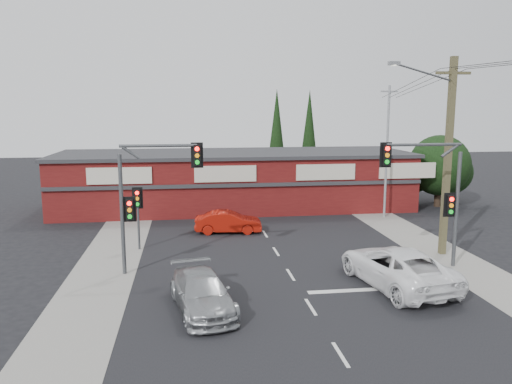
{
  "coord_description": "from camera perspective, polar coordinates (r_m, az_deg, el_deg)",
  "views": [
    {
      "loc": [
        -4.53,
        -20.52,
        7.5
      ],
      "look_at": [
        -1.28,
        3.0,
        3.49
      ],
      "focal_mm": 35.0,
      "sensor_mm": 36.0,
      "label": 1
    }
  ],
  "objects": [
    {
      "name": "pedestal_signal",
      "position": [
        27.14,
        -13.37,
        -1.5
      ],
      "size": [
        0.55,
        0.27,
        3.38
      ],
      "color": "#47494C",
      "rests_on": "ground"
    },
    {
      "name": "white_suv",
      "position": [
        22.25,
        15.76,
        -8.2
      ],
      "size": [
        3.79,
        6.48,
        1.69
      ],
      "primitive_type": "imported",
      "rotation": [
        0.0,
        0.0,
        3.31
      ],
      "color": "white",
      "rests_on": "ground"
    },
    {
      "name": "road_strip",
      "position": [
        26.98,
        2.13,
        -6.56
      ],
      "size": [
        14.0,
        70.0,
        0.01
      ],
      "primitive_type": "cube",
      "color": "black",
      "rests_on": "ground"
    },
    {
      "name": "tree_cluster",
      "position": [
        41.04,
        20.15,
        2.54
      ],
      "size": [
        5.9,
        5.1,
        5.5
      ],
      "color": "#2D2116",
      "rests_on": "ground"
    },
    {
      "name": "utility_pole",
      "position": [
        26.9,
        20.88,
        4.46
      ],
      "size": [
        4.38,
        0.59,
        10.0
      ],
      "color": "brown",
      "rests_on": "ground"
    },
    {
      "name": "verge_left",
      "position": [
        26.89,
        -16.15,
        -6.99
      ],
      "size": [
        3.0,
        70.0,
        0.02
      ],
      "primitive_type": "cube",
      "color": "gray",
      "rests_on": "ground"
    },
    {
      "name": "conifer_near",
      "position": [
        45.29,
        2.38,
        7.01
      ],
      "size": [
        1.8,
        1.8,
        9.25
      ],
      "color": "#2D2116",
      "rests_on": "ground"
    },
    {
      "name": "stop_line",
      "position": [
        21.96,
        14.36,
        -10.66
      ],
      "size": [
        6.5,
        0.35,
        0.01
      ],
      "primitive_type": "cube",
      "color": "silver",
      "rests_on": "ground"
    },
    {
      "name": "conifer_far",
      "position": [
        47.97,
        6.1,
        7.1
      ],
      "size": [
        1.8,
        1.8,
        9.25
      ],
      "color": "#2D2116",
      "rests_on": "ground"
    },
    {
      "name": "shop_building",
      "position": [
        38.05,
        -2.45,
        1.46
      ],
      "size": [
        27.3,
        8.4,
        4.22
      ],
      "color": "#501010",
      "rests_on": "ground"
    },
    {
      "name": "ground",
      "position": [
        22.31,
        4.39,
        -10.09
      ],
      "size": [
        120.0,
        120.0,
        0.0
      ],
      "primitive_type": "plane",
      "color": "black",
      "rests_on": "ground"
    },
    {
      "name": "traffic_mast_left",
      "position": [
        22.88,
        -12.51,
        0.37
      ],
      "size": [
        3.77,
        0.27,
        5.97
      ],
      "color": "#47494C",
      "rests_on": "ground"
    },
    {
      "name": "red_sedan",
      "position": [
        30.4,
        -3.19,
        -3.44
      ],
      "size": [
        4.13,
        1.75,
        1.33
      ],
      "primitive_type": "imported",
      "rotation": [
        0.0,
        0.0,
        1.48
      ],
      "color": "#A4150A",
      "rests_on": "ground"
    },
    {
      "name": "silver_suv",
      "position": [
        19.11,
        -6.19,
        -11.36
      ],
      "size": [
        2.74,
        5.02,
        1.38
      ],
      "primitive_type": "imported",
      "rotation": [
        0.0,
        0.0,
        0.18
      ],
      "color": "#9B9EA0",
      "rests_on": "ground"
    },
    {
      "name": "steel_pole",
      "position": [
        35.34,
        14.73,
        4.72
      ],
      "size": [
        1.2,
        0.16,
        9.0
      ],
      "color": "gray",
      "rests_on": "ground"
    },
    {
      "name": "traffic_mast_right",
      "position": [
        24.61,
        19.81,
        0.7
      ],
      "size": [
        3.96,
        0.27,
        5.97
      ],
      "color": "#47494C",
      "rests_on": "ground"
    },
    {
      "name": "lane_dashes",
      "position": [
        26.55,
        2.3,
        -6.81
      ],
      "size": [
        0.12,
        46.69,
        0.01
      ],
      "color": "silver",
      "rests_on": "ground"
    },
    {
      "name": "verge_right",
      "position": [
        29.62,
        18.63,
        -5.59
      ],
      "size": [
        3.0,
        70.0,
        0.02
      ],
      "primitive_type": "cube",
      "color": "gray",
      "rests_on": "ground"
    }
  ]
}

